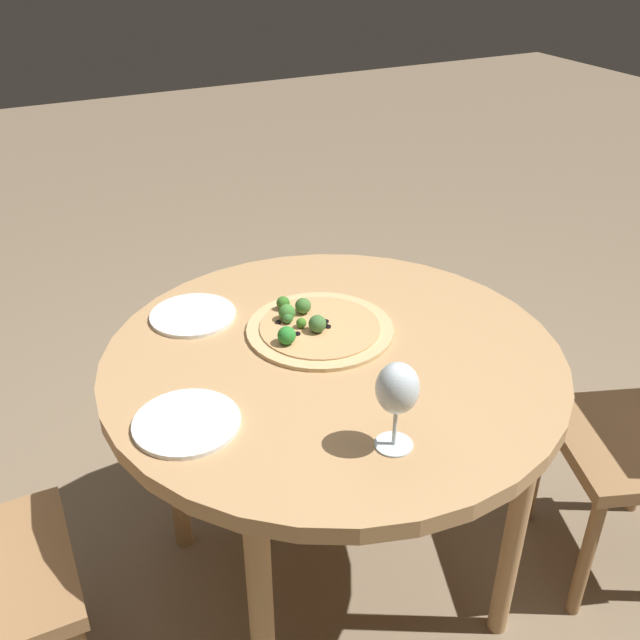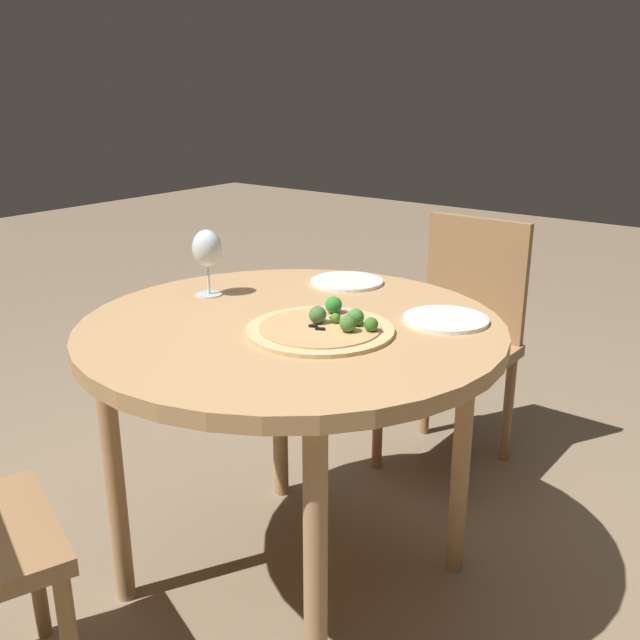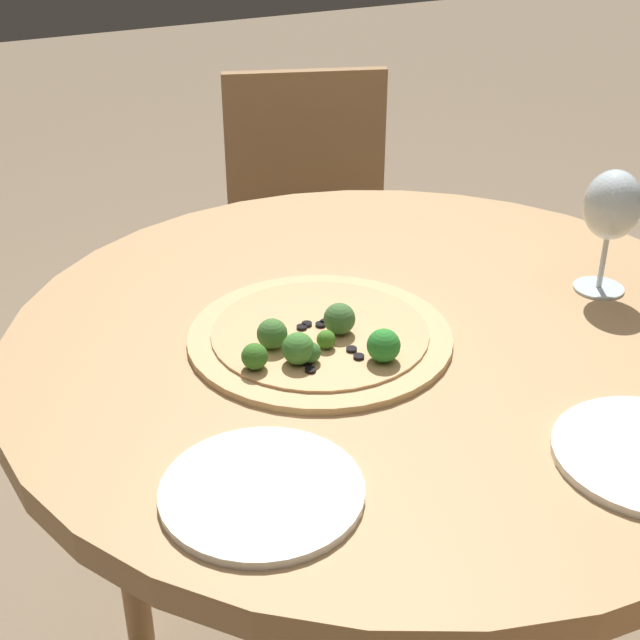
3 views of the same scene
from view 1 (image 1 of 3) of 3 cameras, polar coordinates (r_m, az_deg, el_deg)
name	(u,v)px [view 1 (image 1 of 3)]	position (r m, az deg, el deg)	size (l,w,h in m)	color
ground_plane	(331,580)	(2.14, 0.86, -20.11)	(12.00, 12.00, 0.00)	#847056
dining_table	(333,380)	(1.66, 1.04, -4.83)	(1.05, 1.05, 0.77)	tan
pizza	(316,327)	(1.70, -0.35, -0.53)	(0.35, 0.35, 0.06)	tan
wine_glass	(397,390)	(1.30, 6.21, -5.61)	(0.08, 0.08, 0.18)	silver
plate_near	(187,423)	(1.44, -10.62, -8.07)	(0.21, 0.21, 0.01)	white
plate_far	(193,315)	(1.79, -10.13, 0.38)	(0.21, 0.21, 0.01)	white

